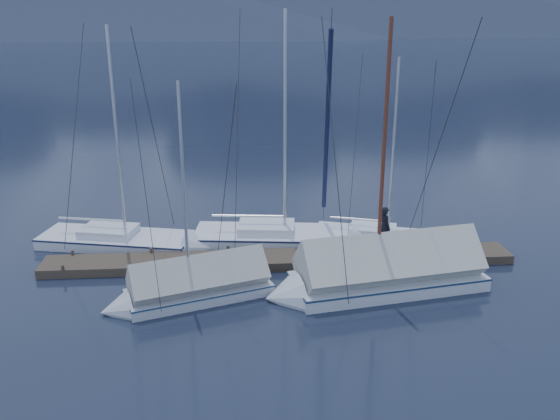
# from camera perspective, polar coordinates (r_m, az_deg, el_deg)

# --- Properties ---
(ground) EXTENTS (1000.00, 1000.00, 0.00)m
(ground) POSITION_cam_1_polar(r_m,az_deg,el_deg) (21.22, 0.42, -7.38)
(ground) COLOR black
(ground) RESTS_ON ground
(dock) EXTENTS (18.00, 1.50, 0.54)m
(dock) POSITION_cam_1_polar(r_m,az_deg,el_deg) (22.98, 0.00, -4.94)
(dock) COLOR #382D23
(dock) RESTS_ON ground
(mooring_posts) EXTENTS (15.12, 1.52, 0.35)m
(mooring_posts) POSITION_cam_1_polar(r_m,az_deg,el_deg) (22.86, -1.25, -4.43)
(mooring_posts) COLOR #382D23
(mooring_posts) RESTS_ON ground
(sailboat_open_left) EXTENTS (7.61, 3.73, 9.70)m
(sailboat_open_left) POSITION_cam_1_polar(r_m,az_deg,el_deg) (25.26, -13.50, -3.09)
(sailboat_open_left) COLOR silver
(sailboat_open_left) RESTS_ON ground
(sailboat_open_mid) EXTENTS (8.00, 3.42, 10.31)m
(sailboat_open_mid) POSITION_cam_1_polar(r_m,az_deg,el_deg) (24.98, 1.71, -2.77)
(sailboat_open_mid) COLOR silver
(sailboat_open_mid) RESTS_ON ground
(sailboat_open_right) EXTENTS (6.59, 3.60, 8.39)m
(sailboat_open_right) POSITION_cam_1_polar(r_m,az_deg,el_deg) (25.38, 11.32, -2.87)
(sailboat_open_right) COLOR white
(sailboat_open_right) RESTS_ON ground
(sailboat_covered_near) EXTENTS (8.12, 3.82, 10.17)m
(sailboat_covered_near) POSITION_cam_1_polar(r_m,az_deg,el_deg) (21.05, 8.87, -6.32)
(sailboat_covered_near) COLOR silver
(sailboat_covered_near) RESTS_ON ground
(sailboat_covered_far) EXTENTS (5.98, 3.46, 8.05)m
(sailboat_covered_far) POSITION_cam_1_polar(r_m,az_deg,el_deg) (20.39, -9.04, -7.55)
(sailboat_covered_far) COLOR silver
(sailboat_covered_far) RESTS_ON ground
(person) EXTENTS (0.62, 0.74, 1.73)m
(person) POSITION_cam_1_polar(r_m,az_deg,el_deg) (23.64, 10.00, -1.69)
(person) COLOR black
(person) RESTS_ON dock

